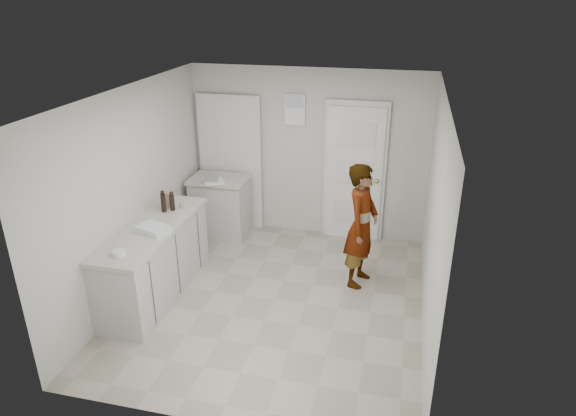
% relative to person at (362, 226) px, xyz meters
% --- Properties ---
extents(ground, '(4.00, 4.00, 0.00)m').
position_rel_person_xyz_m(ground, '(-0.95, -0.66, -0.80)').
color(ground, gray).
rests_on(ground, ground).
extents(room_shell, '(4.00, 4.00, 4.00)m').
position_rel_person_xyz_m(room_shell, '(-1.12, 1.29, 0.22)').
color(room_shell, beige).
rests_on(room_shell, ground).
extents(main_counter, '(0.64, 1.96, 0.93)m').
position_rel_person_xyz_m(main_counter, '(-2.40, -0.86, -0.37)').
color(main_counter, '#B0B0AC').
rests_on(main_counter, ground).
extents(side_counter, '(0.84, 0.61, 0.93)m').
position_rel_person_xyz_m(side_counter, '(-2.20, 0.89, -0.37)').
color(side_counter, '#B0B0AC').
rests_on(side_counter, ground).
extents(person, '(0.51, 0.66, 1.60)m').
position_rel_person_xyz_m(person, '(0.00, 0.00, 0.00)').
color(person, silver).
rests_on(person, ground).
extents(cake_mix_box, '(0.13, 0.08, 0.20)m').
position_rel_person_xyz_m(cake_mix_box, '(-2.47, -0.28, 0.22)').
color(cake_mix_box, '#8F6847').
rests_on(cake_mix_box, main_counter).
extents(spice_jar, '(0.05, 0.05, 0.07)m').
position_rel_person_xyz_m(spice_jar, '(-2.27, -0.25, 0.16)').
color(spice_jar, tan).
rests_on(spice_jar, main_counter).
extents(oil_cruet_a, '(0.06, 0.06, 0.25)m').
position_rel_person_xyz_m(oil_cruet_a, '(-2.35, -0.35, 0.25)').
color(oil_cruet_a, black).
rests_on(oil_cruet_a, main_counter).
extents(oil_cruet_b, '(0.06, 0.06, 0.29)m').
position_rel_person_xyz_m(oil_cruet_b, '(-2.43, -0.42, 0.26)').
color(oil_cruet_b, black).
rests_on(oil_cruet_b, main_counter).
extents(baking_dish, '(0.41, 0.34, 0.06)m').
position_rel_person_xyz_m(baking_dish, '(-2.31, -0.97, 0.15)').
color(baking_dish, silver).
rests_on(baking_dish, main_counter).
extents(egg_bowl, '(0.14, 0.14, 0.05)m').
position_rel_person_xyz_m(egg_bowl, '(-2.39, -1.58, 0.15)').
color(egg_bowl, silver).
rests_on(egg_bowl, main_counter).
extents(papers, '(0.42, 0.45, 0.01)m').
position_rel_person_xyz_m(papers, '(-2.23, 0.75, 0.13)').
color(papers, white).
rests_on(papers, side_counter).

